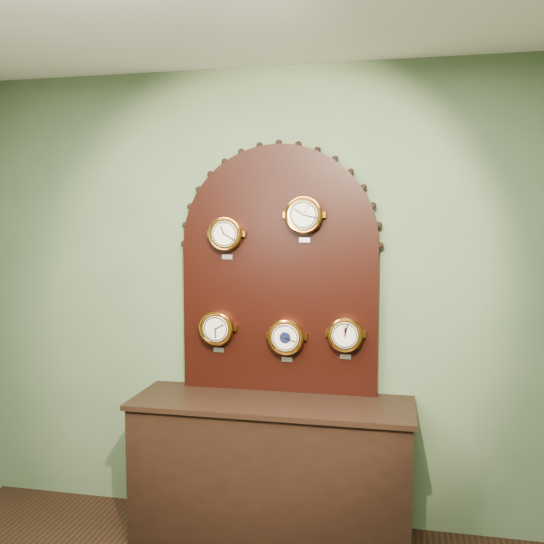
% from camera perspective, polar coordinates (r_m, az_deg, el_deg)
% --- Properties ---
extents(wall_back, '(4.00, 0.00, 4.00)m').
position_cam_1_polar(wall_back, '(3.63, 0.81, -2.49)').
color(wall_back, '#516847').
rests_on(wall_back, ground).
extents(shop_counter, '(1.60, 0.50, 0.80)m').
position_cam_1_polar(shop_counter, '(3.65, -0.07, -18.83)').
color(shop_counter, black).
rests_on(shop_counter, ground_plane).
extents(display_board, '(1.26, 0.06, 1.53)m').
position_cam_1_polar(display_board, '(3.56, 0.66, 1.01)').
color(display_board, black).
rests_on(display_board, shop_counter).
extents(roman_clock, '(0.21, 0.08, 0.26)m').
position_cam_1_polar(roman_clock, '(3.56, -4.52, 3.71)').
color(roman_clock, orange).
rests_on(roman_clock, display_board).
extents(arabic_clock, '(0.22, 0.08, 0.27)m').
position_cam_1_polar(arabic_clock, '(3.46, 3.12, 5.55)').
color(arabic_clock, orange).
rests_on(arabic_clock, display_board).
extents(hygrometer, '(0.21, 0.08, 0.26)m').
position_cam_1_polar(hygrometer, '(3.64, -5.37, -5.44)').
color(hygrometer, orange).
rests_on(hygrometer, display_board).
extents(barometer, '(0.22, 0.08, 0.27)m').
position_cam_1_polar(barometer, '(3.54, 1.37, -6.30)').
color(barometer, orange).
rests_on(barometer, display_board).
extents(tide_clock, '(0.21, 0.08, 0.26)m').
position_cam_1_polar(tide_clock, '(3.49, 7.13, -6.03)').
color(tide_clock, orange).
rests_on(tide_clock, display_board).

